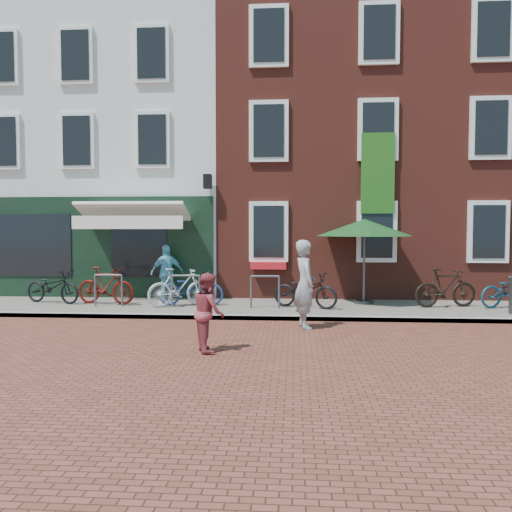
# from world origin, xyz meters

# --- Properties ---
(ground) EXTENTS (80.00, 80.00, 0.00)m
(ground) POSITION_xyz_m (0.00, 0.00, 0.00)
(ground) COLOR brown
(sidewalk) EXTENTS (24.00, 3.00, 0.10)m
(sidewalk) POSITION_xyz_m (1.00, 1.50, 0.05)
(sidewalk) COLOR slate
(sidewalk) RESTS_ON ground
(building_stucco) EXTENTS (8.00, 8.00, 9.00)m
(building_stucco) POSITION_xyz_m (-5.00, 7.00, 4.50)
(building_stucco) COLOR silver
(building_stucco) RESTS_ON ground
(building_brick_mid) EXTENTS (6.00, 8.00, 10.00)m
(building_brick_mid) POSITION_xyz_m (2.00, 7.00, 5.00)
(building_brick_mid) COLOR maroon
(building_brick_mid) RESTS_ON ground
(building_brick_right) EXTENTS (6.00, 8.00, 10.00)m
(building_brick_right) POSITION_xyz_m (8.00, 7.00, 5.00)
(building_brick_right) COLOR maroon
(building_brick_right) RESTS_ON ground
(parasol) EXTENTS (2.52, 2.52, 2.34)m
(parasol) POSITION_xyz_m (3.07, 2.22, 2.20)
(parasol) COLOR #4C4C4F
(parasol) RESTS_ON sidewalk
(woman) EXTENTS (0.61, 0.77, 1.85)m
(woman) POSITION_xyz_m (1.45, -0.82, 0.93)
(woman) COLOR gray
(woman) RESTS_ON ground
(boy) EXTENTS (0.70, 0.79, 1.34)m
(boy) POSITION_xyz_m (-0.22, -3.00, 0.67)
(boy) COLOR #9B373F
(boy) RESTS_ON ground
(cafe_person) EXTENTS (0.97, 0.77, 1.54)m
(cafe_person) POSITION_xyz_m (-2.29, 2.44, 0.87)
(cafe_person) COLOR #71CBE3
(cafe_person) RESTS_ON sidewalk
(bicycle_0) EXTENTS (1.78, 1.03, 0.88)m
(bicycle_0) POSITION_xyz_m (-5.19, 1.66, 0.54)
(bicycle_0) COLOR black
(bicycle_0) RESTS_ON sidewalk
(bicycle_1) EXTENTS (1.69, 0.74, 0.98)m
(bicycle_1) POSITION_xyz_m (-3.71, 1.56, 0.59)
(bicycle_1) COLOR #4F0D08
(bicycle_1) RESTS_ON sidewalk
(bicycle_2) EXTENTS (1.73, 0.74, 0.88)m
(bicycle_2) POSITION_xyz_m (-1.44, 1.52, 0.54)
(bicycle_2) COLOR navy
(bicycle_2) RESTS_ON sidewalk
(bicycle_3) EXTENTS (1.67, 1.11, 0.98)m
(bicycle_3) POSITION_xyz_m (-1.69, 1.33, 0.59)
(bicycle_3) COLOR #B2B2B4
(bicycle_3) RESTS_ON sidewalk
(bicycle_4) EXTENTS (1.78, 1.18, 0.88)m
(bicycle_4) POSITION_xyz_m (1.50, 1.34, 0.54)
(bicycle_4) COLOR black
(bicycle_4) RESTS_ON sidewalk
(bicycle_5) EXTENTS (1.70, 0.82, 0.98)m
(bicycle_5) POSITION_xyz_m (5.03, 1.68, 0.59)
(bicycle_5) COLOR black
(bicycle_5) RESTS_ON sidewalk
(bicycle_6) EXTENTS (1.78, 1.07, 0.88)m
(bicycle_6) POSITION_xyz_m (6.64, 1.74, 0.54)
(bicycle_6) COLOR #0F384C
(bicycle_6) RESTS_ON sidewalk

